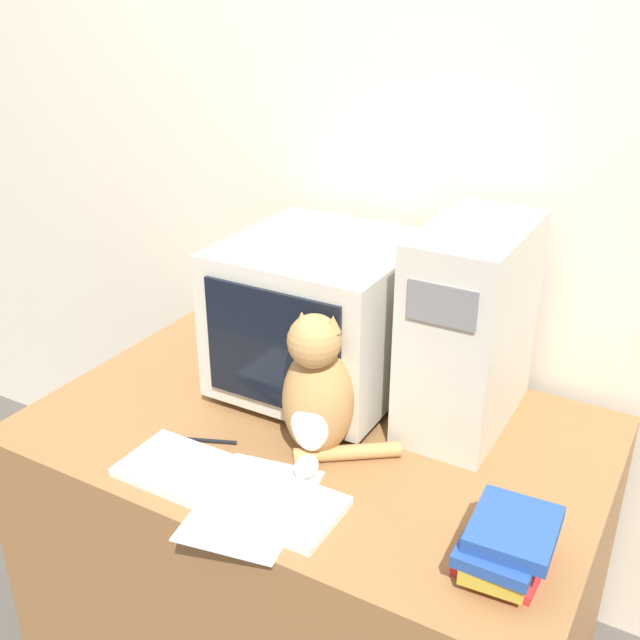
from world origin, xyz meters
TOP-DOWN VIEW (x-y plane):
  - wall_back at (0.00, 0.91)m, footprint 7.00×0.05m
  - desk at (0.00, 0.42)m, footprint 1.32×0.85m
  - crt_monitor at (-0.08, 0.59)m, footprint 0.43×0.45m
  - computer_tower at (0.28, 0.64)m, footprint 0.21×0.40m
  - keyboard at (-0.04, 0.13)m, footprint 0.49×0.17m
  - cat at (0.06, 0.34)m, footprint 0.27×0.23m
  - book_stack at (0.52, 0.20)m, footprint 0.16×0.21m
  - pen at (-0.18, 0.24)m, footprint 0.13×0.06m
  - paper_sheet at (0.03, 0.11)m, footprint 0.26×0.33m

SIDE VIEW (x-z plane):
  - desk at x=0.00m, z-range 0.00..0.71m
  - paper_sheet at x=0.03m, z-range 0.71..0.71m
  - pen at x=-0.18m, z-range 0.71..0.72m
  - keyboard at x=-0.04m, z-range 0.71..0.73m
  - book_stack at x=0.52m, z-range 0.71..0.81m
  - cat at x=0.06m, z-range 0.68..1.03m
  - crt_monitor at x=-0.08m, z-range 0.71..1.10m
  - computer_tower at x=0.28m, z-range 0.71..1.18m
  - wall_back at x=0.00m, z-range 0.00..2.50m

